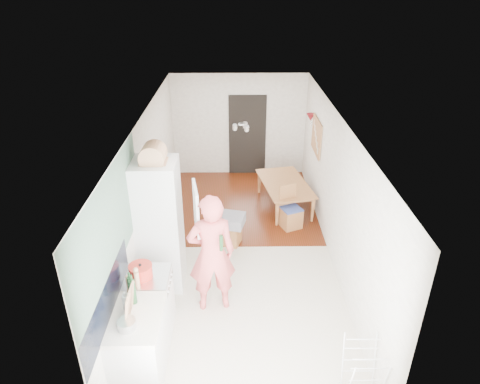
{
  "coord_description": "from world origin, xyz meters",
  "views": [
    {
      "loc": [
        -0.1,
        -6.39,
        4.56
      ],
      "look_at": [
        -0.02,
        0.2,
        1.15
      ],
      "focal_mm": 32.0,
      "sensor_mm": 36.0,
      "label": 1
    }
  ],
  "objects_px": {
    "person": "(211,244)",
    "dining_chair": "(291,208)",
    "stool": "(231,234)",
    "dining_table": "(286,196)",
    "drying_rack": "(363,372)"
  },
  "relations": [
    {
      "from": "dining_chair",
      "to": "drying_rack",
      "type": "height_order",
      "value": "dining_chair"
    },
    {
      "from": "person",
      "to": "stool",
      "type": "distance_m",
      "value": 1.93
    },
    {
      "from": "stool",
      "to": "drying_rack",
      "type": "relative_size",
      "value": 0.52
    },
    {
      "from": "dining_table",
      "to": "dining_chair",
      "type": "bearing_deg",
      "value": 169.98
    },
    {
      "from": "dining_table",
      "to": "dining_chair",
      "type": "relative_size",
      "value": 1.6
    },
    {
      "from": "person",
      "to": "dining_chair",
      "type": "height_order",
      "value": "person"
    },
    {
      "from": "dining_table",
      "to": "drying_rack",
      "type": "height_order",
      "value": "drying_rack"
    },
    {
      "from": "stool",
      "to": "dining_table",
      "type": "bearing_deg",
      "value": 50.59
    },
    {
      "from": "person",
      "to": "stool",
      "type": "height_order",
      "value": "person"
    },
    {
      "from": "dining_chair",
      "to": "stool",
      "type": "bearing_deg",
      "value": -177.03
    },
    {
      "from": "person",
      "to": "stool",
      "type": "xyz_separation_m",
      "value": [
        0.27,
        1.67,
        -0.92
      ]
    },
    {
      "from": "person",
      "to": "dining_chair",
      "type": "distance_m",
      "value": 2.75
    },
    {
      "from": "stool",
      "to": "dining_chair",
      "type": "bearing_deg",
      "value": 25.86
    },
    {
      "from": "person",
      "to": "stool",
      "type": "bearing_deg",
      "value": -108.61
    },
    {
      "from": "dining_table",
      "to": "drying_rack",
      "type": "xyz_separation_m",
      "value": [
        0.4,
        -4.68,
        0.15
      ]
    }
  ]
}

